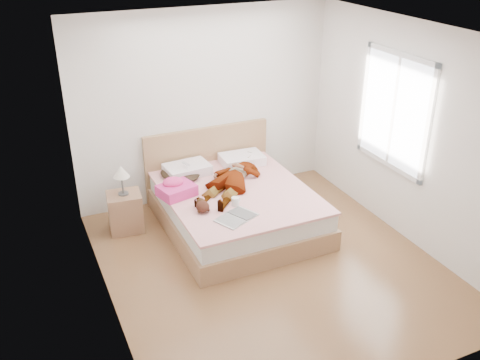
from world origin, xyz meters
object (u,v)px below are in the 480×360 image
at_px(towel, 176,188).
at_px(nightstand, 125,209).
at_px(phone, 186,164).
at_px(bed, 234,204).
at_px(magazine, 236,217).
at_px(plush_toy, 202,206).
at_px(coffee_mug, 235,201).
at_px(woman, 233,175).

distance_m(towel, nightstand, 0.73).
bearing_deg(phone, towel, -168.83).
bearing_deg(bed, nightstand, 162.62).
bearing_deg(magazine, plush_toy, 132.81).
bearing_deg(plush_toy, nightstand, 132.38).
xyz_separation_m(plush_toy, nightstand, (-0.74, 0.81, -0.29)).
relative_size(phone, plush_toy, 0.40).
relative_size(magazine, nightstand, 0.61).
bearing_deg(magazine, bed, 68.34).
relative_size(phone, coffee_mug, 0.71).
distance_m(towel, magazine, 0.94).
distance_m(bed, coffee_mug, 0.54).
distance_m(phone, bed, 0.82).
distance_m(magazine, coffee_mug, 0.31).
bearing_deg(phone, nightstand, 143.30).
height_order(phone, towel, towel).
xyz_separation_m(towel, plush_toy, (0.15, -0.51, -0.02)).
xyz_separation_m(bed, nightstand, (-1.31, 0.41, 0.02)).
bearing_deg(plush_toy, coffee_mug, -4.39).
bearing_deg(woman, nightstand, -146.40).
relative_size(woman, plush_toy, 6.41).
bearing_deg(towel, phone, 56.57).
relative_size(towel, coffee_mug, 3.54).
distance_m(phone, coffee_mug, 1.02).
height_order(coffee_mug, plush_toy, plush_toy).
height_order(phone, plush_toy, phone).
xyz_separation_m(magazine, coffee_mug, (0.11, 0.28, 0.04)).
distance_m(towel, coffee_mug, 0.78).
height_order(magazine, coffee_mug, coffee_mug).
bearing_deg(towel, plush_toy, -73.24).
bearing_deg(bed, towel, 171.29).
bearing_deg(nightstand, plush_toy, -47.62).
distance_m(woman, bed, 0.38).
bearing_deg(phone, woman, -84.06).
xyz_separation_m(woman, coffee_mug, (-0.23, -0.57, -0.06)).
bearing_deg(woman, magazine, -67.00).
xyz_separation_m(towel, nightstand, (-0.59, 0.30, -0.31)).
relative_size(phone, magazine, 0.18).
bearing_deg(plush_toy, phone, 82.02).
height_order(woman, phone, woman).
height_order(woman, bed, bed).
distance_m(bed, magazine, 0.81).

